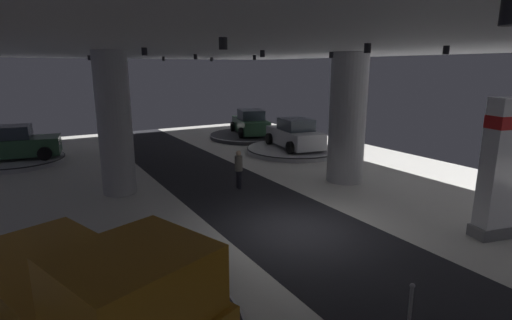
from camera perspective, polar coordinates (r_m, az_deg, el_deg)
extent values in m
cube|color=silver|center=(12.31, 6.28, -10.25)|extent=(24.00, 44.00, 0.05)
cube|color=#232328|center=(12.29, 6.28, -10.12)|extent=(4.40, 44.00, 0.01)
cube|color=silver|center=(11.30, 7.03, 16.63)|extent=(24.00, 44.00, 0.10)
cylinder|color=black|center=(3.77, 33.19, 17.75)|extent=(0.16, 0.16, 0.22)
cylinder|color=black|center=(7.58, -4.81, 16.56)|extent=(0.16, 0.16, 0.22)
cylinder|color=black|center=(12.00, -15.94, 14.94)|extent=(0.16, 0.16, 0.22)
cylinder|color=black|center=(16.85, -19.94, 14.08)|extent=(0.16, 0.16, 0.22)
cylinder|color=black|center=(21.13, -23.12, 13.53)|extent=(0.16, 0.16, 0.22)
cylinder|color=black|center=(9.80, 15.93, 15.39)|extent=(0.16, 0.16, 0.22)
cylinder|color=black|center=(13.38, 0.94, 15.23)|extent=(0.16, 0.16, 0.22)
cylinder|color=black|center=(17.76, -8.81, 14.63)|extent=(0.16, 0.16, 0.22)
cylinder|color=black|center=(22.22, -13.31, 14.17)|extent=(0.16, 0.16, 0.22)
cylinder|color=black|center=(11.60, 25.95, 14.20)|extent=(0.16, 0.16, 0.22)
cylinder|color=black|center=(15.06, 10.92, 14.79)|extent=(0.16, 0.16, 0.22)
cylinder|color=black|center=(19.10, -0.24, 14.69)|extent=(0.16, 0.16, 0.22)
cylinder|color=black|center=(23.35, -6.50, 14.38)|extent=(0.16, 0.16, 0.22)
cylinder|color=#ADADB2|center=(17.22, 13.16, 5.91)|extent=(1.55, 1.55, 5.50)
cylinder|color=#ADADB2|center=(16.04, -19.88, 4.93)|extent=(1.28, 1.28, 5.50)
cube|color=slate|center=(13.69, 31.17, -8.79)|extent=(1.38, 0.93, 0.35)
cube|color=white|center=(13.13, 32.24, -0.45)|extent=(1.20, 0.81, 3.74)
cube|color=red|center=(12.94, 32.90, 4.70)|extent=(1.23, 0.84, 0.36)
cylinder|color=#B7B7BC|center=(23.11, 5.58, 1.48)|extent=(5.45, 5.45, 0.28)
cylinder|color=black|center=(23.08, 5.59, 1.76)|extent=(5.56, 5.56, 0.05)
cube|color=silver|center=(22.96, 5.62, 3.32)|extent=(2.42, 4.42, 0.90)
cube|color=#2D3842|center=(22.71, 5.84, 5.11)|extent=(1.83, 2.11, 0.70)
cylinder|color=black|center=(23.85, 1.89, 3.10)|extent=(0.32, 0.71, 0.68)
cylinder|color=black|center=(24.71, 6.15, 3.39)|extent=(0.32, 0.71, 0.68)
cylinder|color=black|center=(21.32, 4.98, 1.81)|extent=(0.32, 0.71, 0.68)
cylinder|color=black|center=(22.27, 9.58, 2.17)|extent=(0.32, 0.71, 0.68)
sphere|color=white|center=(24.56, 2.39, 4.30)|extent=(0.18, 0.18, 0.18)
sphere|color=white|center=(24.97, 4.47, 4.42)|extent=(0.18, 0.18, 0.18)
cylinder|color=#333338|center=(27.68, -0.80, 3.54)|extent=(5.65, 5.65, 0.29)
cylinder|color=white|center=(27.66, -0.81, 3.78)|extent=(5.76, 5.76, 0.05)
cube|color=#2D5638|center=(27.56, -0.81, 5.09)|extent=(2.89, 4.53, 0.90)
cube|color=#2D3842|center=(27.32, -0.74, 6.59)|extent=(2.02, 2.26, 0.70)
cylinder|color=black|center=(28.77, -3.43, 4.87)|extent=(0.40, 0.71, 0.68)
cylinder|color=black|center=(29.21, 0.44, 5.03)|extent=(0.40, 0.71, 0.68)
cylinder|color=black|center=(26.00, -2.20, 3.97)|extent=(0.40, 0.71, 0.68)
cylinder|color=black|center=(26.49, 2.03, 4.15)|extent=(0.40, 0.71, 0.68)
sphere|color=white|center=(29.42, -2.71, 5.83)|extent=(0.18, 0.18, 0.18)
sphere|color=white|center=(29.64, -0.82, 5.90)|extent=(0.18, 0.18, 0.18)
cube|color=#B77519|center=(7.57, -24.21, -18.85)|extent=(3.76, 5.70, 1.20)
cube|color=#B77519|center=(5.73, -17.33, -17.02)|extent=(2.36, 2.24, 1.00)
cube|color=#28333D|center=(6.12, -20.04, -15.17)|extent=(1.67, 0.66, 0.75)
cylinder|color=black|center=(9.64, -22.65, -13.68)|extent=(0.55, 0.89, 0.84)
cylinder|color=#B7B7BC|center=(23.78, -31.44, -0.13)|extent=(4.46, 4.46, 0.28)
cylinder|color=black|center=(23.75, -31.48, 0.13)|extent=(4.55, 4.55, 0.05)
cube|color=#2D5638|center=(23.64, -31.66, 1.64)|extent=(4.42, 2.42, 0.90)
cube|color=#2D3842|center=(23.55, -32.24, 3.38)|extent=(2.11, 1.83, 0.70)
cylinder|color=black|center=(24.45, -27.93, 1.76)|extent=(0.71, 0.32, 0.68)
cylinder|color=black|center=(22.50, -28.41, 0.82)|extent=(0.71, 0.32, 0.68)
sphere|color=white|center=(23.83, -26.65, 2.57)|extent=(0.18, 0.18, 0.18)
sphere|color=white|center=(22.86, -26.83, 2.14)|extent=(0.18, 0.18, 0.18)
cylinder|color=black|center=(16.07, -2.40, -2.84)|extent=(0.14, 0.14, 0.80)
cylinder|color=black|center=(16.23, -2.64, -2.69)|extent=(0.14, 0.14, 0.80)
cylinder|color=#6B665B|center=(15.98, -2.55, -0.49)|extent=(0.32, 0.32, 0.62)
sphere|color=beige|center=(15.88, -2.56, 0.98)|extent=(0.22, 0.22, 0.22)
cylinder|color=#B2B2B7|center=(8.37, 21.53, -19.50)|extent=(0.07, 0.07, 0.96)
sphere|color=#B2B2B7|center=(8.12, 21.83, -16.64)|extent=(0.10, 0.10, 0.10)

